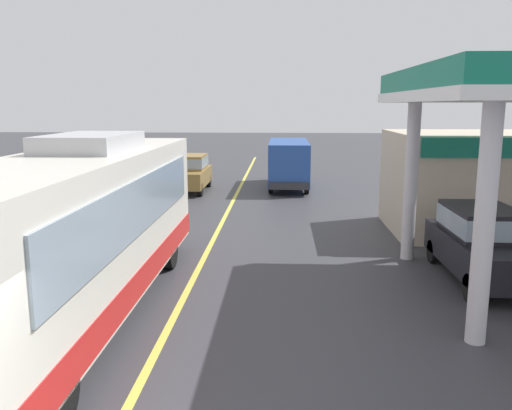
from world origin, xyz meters
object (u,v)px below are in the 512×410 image
car_trailing_behind_bus (190,171)px  minibus_opposing_lane (289,160)px  car_at_pump (482,240)px  coach_bus_main (79,235)px

car_trailing_behind_bus → minibus_opposing_lane: bearing=15.9°
minibus_opposing_lane → car_trailing_behind_bus: minibus_opposing_lane is taller
car_at_pump → car_trailing_behind_bus: 16.51m
coach_bus_main → minibus_opposing_lane: 18.16m
coach_bus_main → car_at_pump: coach_bus_main is taller
minibus_opposing_lane → car_trailing_behind_bus: (-4.98, -1.42, -0.46)m
coach_bus_main → car_at_pump: (9.04, 2.73, -0.71)m
car_trailing_behind_bus → car_at_pump: bearing=-54.5°
coach_bus_main → car_trailing_behind_bus: size_ratio=2.63×
coach_bus_main → car_at_pump: 9.47m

